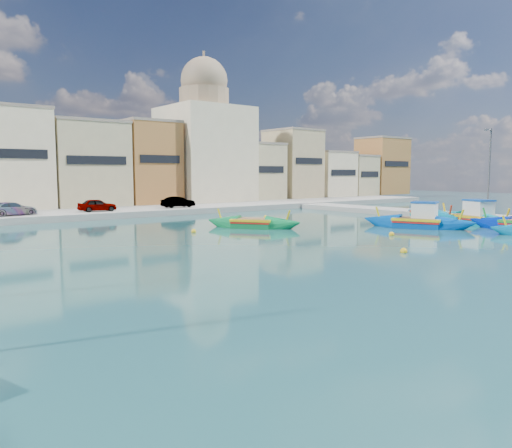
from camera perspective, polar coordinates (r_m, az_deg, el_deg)
name	(u,v)px	position (r m, az deg, el deg)	size (l,w,h in m)	color
ground	(434,248)	(29.75, 19.63, -2.65)	(160.00, 160.00, 0.00)	#153F41
north_quay	(166,210)	(53.99, -10.30, 1.60)	(80.00, 8.00, 0.60)	gray
north_townhouses	(185,167)	(63.51, -8.11, 6.50)	(83.20, 7.87, 10.19)	tan
church_block	(205,141)	(65.90, -5.89, 9.47)	(10.00, 10.00, 19.10)	beige
quay_street_lamp	(489,172)	(47.59, 25.07, 5.45)	(1.18, 0.16, 8.00)	#595B60
parked_cars	(90,206)	(49.11, -18.48, 2.01)	(19.85, 2.29, 1.20)	#4C1919
luzzu_turquoise_cabin	(473,220)	(44.94, 23.59, 0.47)	(5.31, 10.10, 3.19)	#00839B
luzzu_blue_cabin	(418,223)	(40.55, 18.04, 0.13)	(5.38, 8.92, 3.11)	#00439E
luzzu_cyan_mid	(431,217)	(47.59, 19.33, 0.78)	(6.38, 9.10, 2.72)	#0075A1
luzzu_green	(253,224)	(38.54, -0.34, -0.04)	(6.10, 7.55, 2.46)	#0B753B
mooring_buoys	(370,234)	(34.60, 12.86, -1.17)	(19.94, 26.85, 0.36)	yellow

